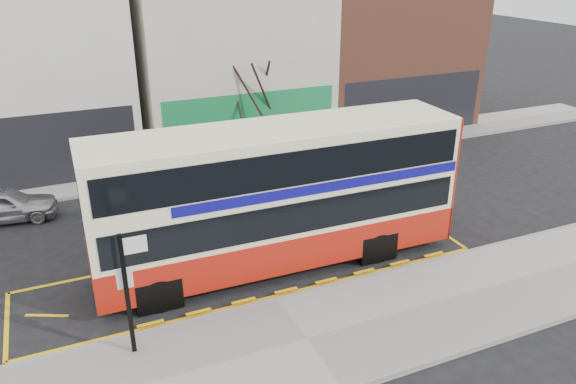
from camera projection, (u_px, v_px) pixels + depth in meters
name	position (u px, v px, depth m)	size (l,w,h in m)	color
ground	(272.00, 296.00, 16.19)	(120.00, 120.00, 0.00)	black
pavement	(306.00, 341.00, 14.23)	(40.00, 4.00, 0.15)	#9B9793
kerb	(277.00, 301.00, 15.84)	(40.00, 0.15, 0.15)	gray
far_pavement	(181.00, 168.00, 25.40)	(50.00, 3.00, 0.15)	#9B9793
road_markings	(253.00, 269.00, 17.53)	(14.00, 3.40, 0.01)	yellow
terrace_left	(26.00, 45.00, 24.64)	(8.00, 8.01, 11.80)	silver
terrace_green_shop	(223.00, 39.00, 28.05)	(9.00, 8.01, 11.30)	beige
terrace_right	(376.00, 38.00, 31.56)	(9.00, 8.01, 10.30)	brown
double_decker_bus	(279.00, 195.00, 16.99)	(11.27, 2.79, 4.49)	#FFF5C2
bus_stop_post	(128.00, 283.00, 13.03)	(0.80, 0.14, 3.21)	black
car_silver	(4.00, 205.00, 20.47)	(1.46, 3.64, 1.24)	#A3A4A8
car_grey	(238.00, 167.00, 23.78)	(1.46, 4.20, 1.38)	#46484E
car_white	(347.00, 141.00, 26.91)	(2.06, 5.07, 1.47)	white
street_tree_right	(250.00, 72.00, 25.40)	(2.76, 2.76, 5.96)	#321E16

